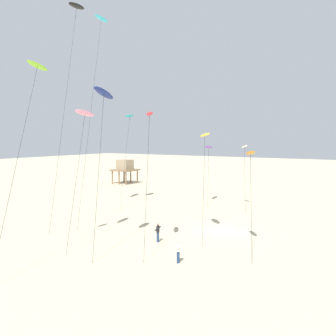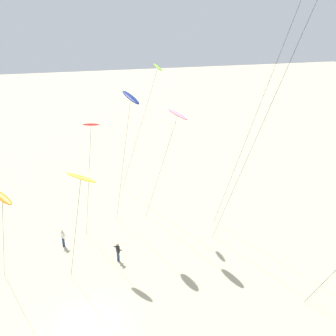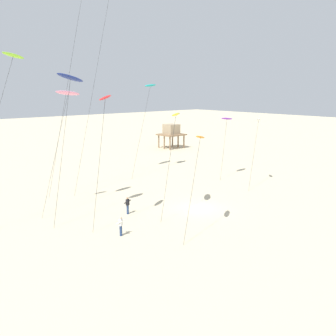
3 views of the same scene
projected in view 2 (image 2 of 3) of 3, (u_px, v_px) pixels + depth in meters
The scene contains 9 objects.
ground_plane at pixel (89, 325), 24.43m from camera, with size 260.00×260.00×0.00m, color beige.
kite_pink at pixel (177, 115), 30.74m from camera, with size 5.69×2.54×11.79m.
kite_lime at pixel (157, 71), 34.12m from camera, with size 7.17×3.04×15.02m.
kite_navy at pixel (131, 98), 30.52m from camera, with size 4.40×1.98×13.26m.
kite_red at pixel (91, 127), 29.04m from camera, with size 3.27×1.74×11.38m.
kite_yellow at pixel (81, 178), 23.37m from camera, with size 4.11×2.37×9.74m.
kite_orange at pixel (2, 198), 24.12m from camera, with size 4.13×2.15×8.29m.
kite_flyer_nearest at pixel (118, 252), 30.61m from camera, with size 0.66×0.64×1.67m.
kite_flyer_middle at pixel (63, 238), 32.60m from camera, with size 0.71×0.70×1.67m.
Camera 2 is at (19.52, -0.82, 18.70)m, focal length 39.79 mm.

